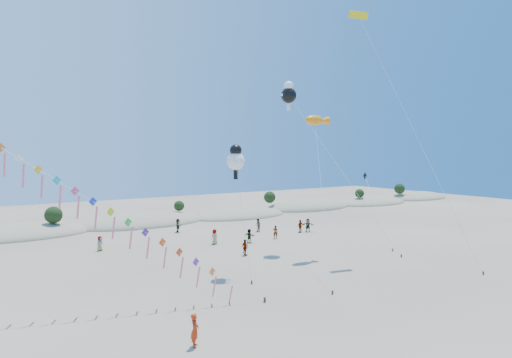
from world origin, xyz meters
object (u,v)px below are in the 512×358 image
(flyer_foreground, at_px, (195,330))
(kite_train, at_px, (59,183))
(fish_kite, at_px, (317,121))
(parafoil_kite, at_px, (361,21))

(flyer_foreground, bearing_deg, kite_train, 60.42)
(fish_kite, xyz_separation_m, flyer_foreground, (-19.62, -12.94, -12.83))
(parafoil_kite, height_order, flyer_foreground, parafoil_kite)
(fish_kite, xyz_separation_m, parafoil_kite, (3.97, -2.07, 10.13))
(kite_train, bearing_deg, parafoil_kite, 2.83)
(fish_kite, bearing_deg, kite_train, -171.99)
(kite_train, height_order, fish_kite, kite_train)
(fish_kite, bearing_deg, flyer_foreground, -146.59)
(kite_train, xyz_separation_m, flyer_foreground, (5.21, -9.45, -7.57))
(fish_kite, relative_size, parafoil_kite, 0.57)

